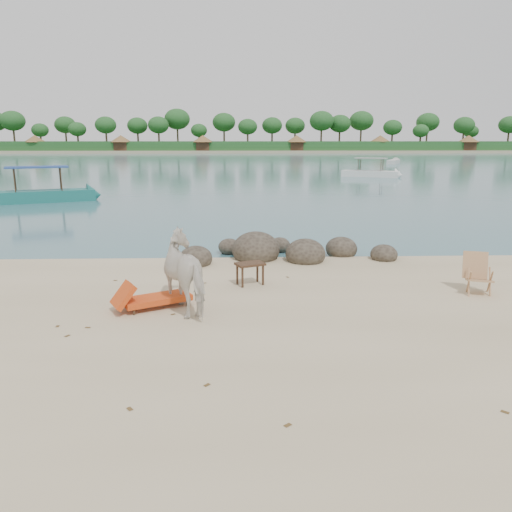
{
  "coord_description": "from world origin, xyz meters",
  "views": [
    {
      "loc": [
        0.11,
        -8.28,
        3.39
      ],
      "look_at": [
        0.47,
        2.0,
        1.0
      ],
      "focal_mm": 35.0,
      "sensor_mm": 36.0,
      "label": 1
    }
  ],
  "objects_px": {
    "side_table": "(250,275)",
    "lounge_chair": "(157,296)",
    "boulders": "(279,252)",
    "deck_chair": "(480,276)",
    "cow": "(190,273)",
    "boat_near": "(37,172)"
  },
  "relations": [
    {
      "from": "cow",
      "to": "side_table",
      "type": "distance_m",
      "value": 2.19
    },
    {
      "from": "deck_chair",
      "to": "boat_near",
      "type": "relative_size",
      "value": 0.14
    },
    {
      "from": "side_table",
      "to": "lounge_chair",
      "type": "bearing_deg",
      "value": -164.01
    },
    {
      "from": "lounge_chair",
      "to": "boat_near",
      "type": "bearing_deg",
      "value": 89.12
    },
    {
      "from": "cow",
      "to": "deck_chair",
      "type": "bearing_deg",
      "value": 155.92
    },
    {
      "from": "cow",
      "to": "lounge_chair",
      "type": "bearing_deg",
      "value": -43.21
    },
    {
      "from": "side_table",
      "to": "deck_chair",
      "type": "distance_m",
      "value": 5.19
    },
    {
      "from": "cow",
      "to": "side_table",
      "type": "relative_size",
      "value": 2.85
    },
    {
      "from": "lounge_chair",
      "to": "deck_chair",
      "type": "bearing_deg",
      "value": -22.47
    },
    {
      "from": "side_table",
      "to": "boulders",
      "type": "bearing_deg",
      "value": 49.02
    },
    {
      "from": "cow",
      "to": "deck_chair",
      "type": "xyz_separation_m",
      "value": [
        6.36,
        0.81,
        -0.34
      ]
    },
    {
      "from": "cow",
      "to": "lounge_chair",
      "type": "relative_size",
      "value": 1.09
    },
    {
      "from": "side_table",
      "to": "boat_near",
      "type": "relative_size",
      "value": 0.1
    },
    {
      "from": "boulders",
      "to": "side_table",
      "type": "xyz_separation_m",
      "value": [
        -0.91,
        -2.75,
        0.07
      ]
    },
    {
      "from": "boulders",
      "to": "cow",
      "type": "bearing_deg",
      "value": -115.84
    },
    {
      "from": "side_table",
      "to": "lounge_chair",
      "type": "relative_size",
      "value": 0.38
    },
    {
      "from": "boulders",
      "to": "deck_chair",
      "type": "distance_m",
      "value": 5.58
    },
    {
      "from": "cow",
      "to": "lounge_chair",
      "type": "height_order",
      "value": "cow"
    },
    {
      "from": "lounge_chair",
      "to": "deck_chair",
      "type": "relative_size",
      "value": 1.89
    },
    {
      "from": "side_table",
      "to": "deck_chair",
      "type": "relative_size",
      "value": 0.72
    },
    {
      "from": "cow",
      "to": "boulders",
      "type": "bearing_deg",
      "value": -147.15
    },
    {
      "from": "cow",
      "to": "boat_near",
      "type": "xyz_separation_m",
      "value": [
        -10.33,
        19.11,
        0.83
      ]
    }
  ]
}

